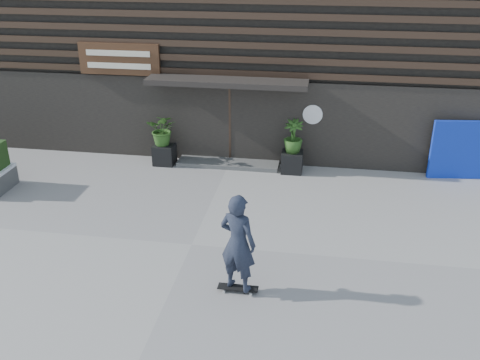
% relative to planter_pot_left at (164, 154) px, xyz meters
% --- Properties ---
extents(ground, '(80.00, 80.00, 0.00)m').
position_rel_planter_pot_left_xyz_m(ground, '(1.90, -4.40, -0.30)').
color(ground, gray).
rests_on(ground, ground).
extents(entrance_step, '(3.00, 0.80, 0.12)m').
position_rel_planter_pot_left_xyz_m(entrance_step, '(1.90, 0.20, -0.24)').
color(entrance_step, '#4A4A47').
rests_on(entrance_step, ground).
extents(planter_pot_left, '(0.60, 0.60, 0.60)m').
position_rel_planter_pot_left_xyz_m(planter_pot_left, '(0.00, 0.00, 0.00)').
color(planter_pot_left, black).
rests_on(planter_pot_left, ground).
extents(bamboo_left, '(0.86, 0.75, 0.96)m').
position_rel_planter_pot_left_xyz_m(bamboo_left, '(0.00, 0.00, 0.78)').
color(bamboo_left, '#2D591E').
rests_on(bamboo_left, planter_pot_left).
extents(planter_pot_right, '(0.60, 0.60, 0.60)m').
position_rel_planter_pot_left_xyz_m(planter_pot_right, '(3.80, 0.00, 0.00)').
color(planter_pot_right, black).
rests_on(planter_pot_right, ground).
extents(bamboo_right, '(0.54, 0.54, 0.96)m').
position_rel_planter_pot_left_xyz_m(bamboo_right, '(3.80, 0.00, 0.78)').
color(bamboo_right, '#2D591E').
rests_on(bamboo_right, planter_pot_right).
extents(blue_tarp, '(1.79, 0.34, 1.68)m').
position_rel_planter_pot_left_xyz_m(blue_tarp, '(8.49, 0.30, 0.54)').
color(blue_tarp, '#0D28B5').
rests_on(blue_tarp, ground).
extents(building, '(18.00, 11.00, 8.00)m').
position_rel_planter_pot_left_xyz_m(building, '(1.90, 5.56, 3.69)').
color(building, black).
rests_on(building, ground).
extents(skateboarder, '(0.83, 0.68, 2.06)m').
position_rel_planter_pot_left_xyz_m(skateboarder, '(3.19, -5.92, 0.77)').
color(skateboarder, black).
rests_on(skateboarder, ground).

